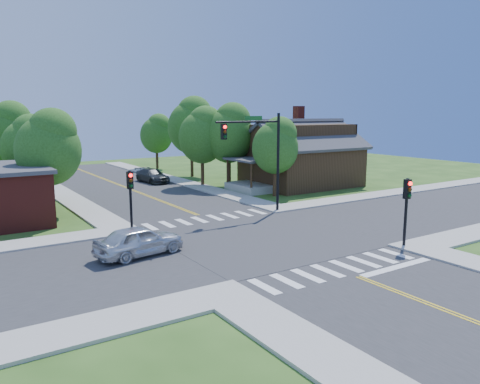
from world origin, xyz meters
TOP-DOWN VIEW (x-y plane):
  - ground at (0.00, 0.00)m, footprint 100.00×100.00m
  - road_ns at (0.00, 0.00)m, footprint 10.00×90.00m
  - road_ew at (0.00, 0.00)m, footprint 90.00×10.00m
  - intersection_patch at (0.00, 0.00)m, footprint 10.20×10.20m
  - sidewalk_ne at (15.82, 15.82)m, footprint 40.00×40.00m
  - crosswalk_north at (0.00, 6.20)m, footprint 8.85×2.00m
  - crosswalk_south at (0.00, -6.20)m, footprint 8.85×2.00m
  - centerline at (0.00, 0.00)m, footprint 0.30×90.00m
  - stop_bar at (2.50, -7.60)m, footprint 4.60×0.45m
  - signal_mast_ne at (3.91, 5.59)m, footprint 5.30×0.42m
  - signal_pole_se at (5.60, -5.62)m, footprint 0.34×0.42m
  - signal_pole_nw at (-5.60, 5.58)m, footprint 0.34×0.42m
  - house_ne at (15.11, 14.23)m, footprint 13.05×8.80m
  - tree_e_a at (9.44, 10.80)m, footprint 4.08×3.87m
  - tree_e_b at (8.99, 17.62)m, footprint 4.84×4.60m
  - tree_e_c at (9.23, 26.03)m, footprint 5.35×5.08m
  - tree_e_d at (8.95, 35.31)m, footprint 4.19×3.98m
  - tree_w_a at (-8.54, 13.24)m, footprint 4.46×4.24m
  - tree_w_b at (-8.83, 19.57)m, footprint 4.21×4.00m
  - tree_w_c at (-9.18, 27.79)m, footprint 4.92×4.68m
  - tree_w_d at (-8.76, 36.83)m, footprint 3.45×3.28m
  - tree_house at (6.95, 19.35)m, footprint 4.65×4.42m
  - tree_bldg at (-7.81, 17.83)m, footprint 3.48×3.31m
  - car_silver at (-6.96, 0.79)m, footprint 3.27×5.15m
  - car_dgrey at (3.50, 24.12)m, footprint 2.90×5.22m

SIDE VIEW (x-z plane):
  - ground at x=0.00m, z-range 0.00..0.00m
  - intersection_patch at x=0.00m, z-range -0.03..0.03m
  - stop_bar at x=2.50m, z-range -0.05..0.05m
  - road_ns at x=0.00m, z-range 0.00..0.04m
  - road_ew at x=0.00m, z-range 0.01..0.04m
  - crosswalk_north at x=0.00m, z-range 0.04..0.05m
  - crosswalk_south at x=0.00m, z-range 0.04..0.05m
  - centerline at x=0.00m, z-range 0.04..0.05m
  - sidewalk_ne at x=15.82m, z-range 0.00..0.14m
  - car_dgrey at x=3.50m, z-range 0.00..1.40m
  - car_silver at x=-6.96m, z-range 0.00..1.56m
  - signal_pole_se at x=5.60m, z-range 0.76..4.56m
  - signal_pole_nw at x=-5.60m, z-range 0.76..4.56m
  - house_ne at x=15.11m, z-range -0.23..6.88m
  - tree_w_d at x=-8.76m, z-range 0.91..6.78m
  - tree_bldg at x=-7.81m, z-range 0.91..6.83m
  - tree_e_a at x=9.44m, z-range 1.07..8.00m
  - tree_e_d at x=8.95m, z-range 1.10..8.22m
  - tree_w_b at x=-8.83m, z-range 1.11..8.27m
  - signal_mast_ne at x=3.91m, z-range 1.25..8.45m
  - tree_w_a at x=-8.54m, z-range 1.18..8.76m
  - tree_house at x=6.95m, z-range 1.23..9.13m
  - tree_e_b at x=8.99m, z-range 1.28..9.51m
  - tree_w_c at x=-9.18m, z-range 1.30..9.67m
  - tree_e_c at x=9.23m, z-range 1.41..10.51m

